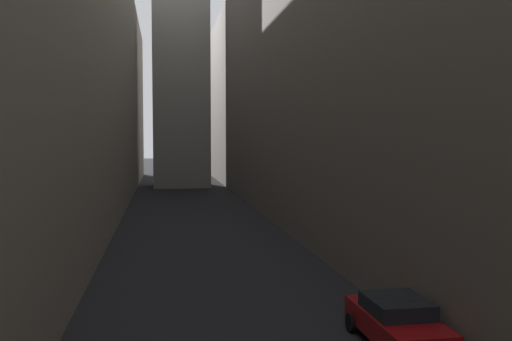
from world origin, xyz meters
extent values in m
plane|color=black|center=(0.00, 48.00, 0.00)|extent=(264.00, 264.00, 0.00)
cube|color=gray|center=(-11.53, 50.00, 11.25)|extent=(12.07, 108.00, 22.50)
cube|color=#60594F|center=(11.65, 50.00, 11.57)|extent=(12.30, 108.00, 23.15)
cube|color=gray|center=(0.00, 79.96, 22.87)|extent=(6.99, 6.99, 45.74)
cube|color=maroon|center=(4.40, 23.53, 0.65)|extent=(1.80, 4.23, 0.69)
cube|color=black|center=(4.40, 23.58, 1.23)|extent=(1.66, 2.03, 0.45)
cylinder|color=black|center=(3.50, 24.97, 0.31)|extent=(0.22, 0.62, 0.62)
cylinder|color=black|center=(5.30, 24.97, 0.31)|extent=(0.22, 0.62, 0.62)
camera|label=1|loc=(-2.37, 8.37, 6.15)|focal=39.07mm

